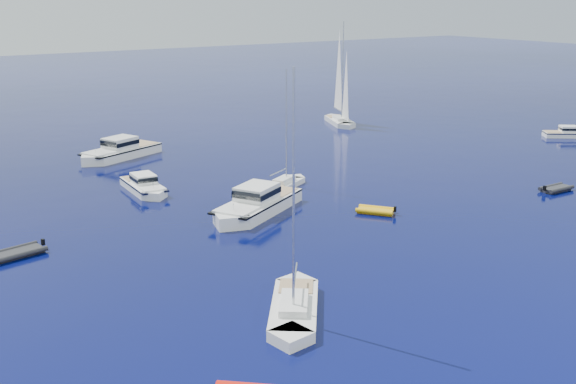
% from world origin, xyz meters
% --- Properties ---
extents(motor_cruiser_centre, '(11.86, 8.69, 3.04)m').
position_xyz_m(motor_cruiser_centre, '(-2.03, 28.97, 0.00)').
color(motor_cruiser_centre, white).
rests_on(motor_cruiser_centre, ground).
extents(motor_cruiser_far_r, '(6.86, 5.80, 1.82)m').
position_xyz_m(motor_cruiser_far_r, '(48.01, 34.29, 0.00)').
color(motor_cruiser_far_r, white).
rests_on(motor_cruiser_far_r, ground).
extents(motor_cruiser_distant, '(11.63, 7.42, 2.93)m').
position_xyz_m(motor_cruiser_distant, '(-3.92, 54.96, 0.00)').
color(motor_cruiser_distant, silver).
rests_on(motor_cruiser_distant, ground).
extents(motor_cruiser_horizon, '(3.04, 8.26, 2.13)m').
position_xyz_m(motor_cruiser_horizon, '(-7.07, 40.36, 0.00)').
color(motor_cruiser_horizon, white).
rests_on(motor_cruiser_horizon, ground).
extents(sailboat_fore, '(8.09, 9.50, 14.65)m').
position_xyz_m(sailboat_fore, '(-10.17, 11.41, 0.00)').
color(sailboat_fore, silver).
rests_on(sailboat_fore, ground).
extents(sailboat_centre, '(7.85, 5.49, 11.49)m').
position_xyz_m(sailboat_centre, '(4.25, 34.37, 0.00)').
color(sailboat_centre, white).
rests_on(sailboat_centre, ground).
extents(sailboat_sails_far, '(6.08, 10.15, 14.56)m').
position_xyz_m(sailboat_sails_far, '(29.57, 58.08, 0.00)').
color(sailboat_sails_far, silver).
rests_on(sailboat_sails_far, ground).
extents(tender_yellow, '(3.40, 3.71, 0.95)m').
position_xyz_m(tender_yellow, '(6.29, 23.42, 0.00)').
color(tender_yellow, '#EDAD0D').
rests_on(tender_yellow, ground).
extents(tender_grey_near, '(3.42, 1.93, 0.95)m').
position_xyz_m(tender_grey_near, '(24.73, 19.32, 0.00)').
color(tender_grey_near, black).
rests_on(tender_grey_near, ground).
extents(tender_grey_far, '(4.69, 3.12, 0.95)m').
position_xyz_m(tender_grey_far, '(-21.19, 29.81, 0.00)').
color(tender_grey_far, black).
rests_on(tender_grey_far, ground).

